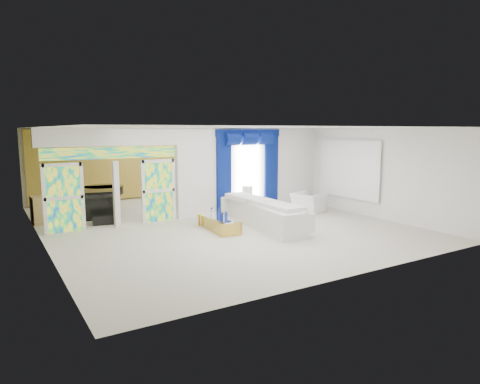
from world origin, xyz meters
TOP-DOWN VIEW (x-y plane):
  - floor at (0.00, 0.00)m, footprint 12.00×12.00m
  - dividing_wall at (2.15, 1.00)m, footprint 5.70×0.18m
  - dividing_header at (-2.85, 1.00)m, footprint 4.30×0.18m
  - stained_panel_left at (-4.28, 1.00)m, footprint 0.95×0.04m
  - stained_panel_right at (-1.42, 1.00)m, footprint 0.95×0.04m
  - stained_transom at (-2.85, 1.00)m, footprint 4.00×0.05m
  - window_pane at (1.90, 0.90)m, footprint 1.00×0.02m
  - blue_drape_left at (0.90, 0.87)m, footprint 0.55×0.10m
  - blue_drape_right at (2.90, 0.87)m, footprint 0.55×0.10m
  - blue_pelmet at (1.90, 0.87)m, footprint 2.60×0.12m
  - wall_mirror at (4.94, -1.00)m, footprint 0.04×2.70m
  - gold_curtains at (0.00, 5.90)m, footprint 9.70×0.12m
  - white_sofa at (1.00, -1.39)m, footprint 1.23×3.85m
  - coffee_table at (-0.35, -1.09)m, footprint 0.77×1.80m
  - console_table at (2.00, 0.63)m, footprint 1.18×0.46m
  - table_lamp at (1.70, 0.63)m, footprint 0.36×0.36m
  - armchair at (3.73, -0.29)m, footprint 1.14×1.24m
  - grand_piano at (-3.00, 3.04)m, footprint 1.66×2.03m
  - piano_bench at (-3.00, 1.44)m, footprint 0.89×0.45m
  - tv_console at (-4.70, 2.59)m, footprint 0.65×0.60m
  - chandelier at (-2.30, 3.40)m, footprint 0.60×0.60m
  - decanters at (-0.37, -1.14)m, footprint 0.19×1.12m

SIDE VIEW (x-z plane):
  - floor at x=0.00m, z-range 0.00..0.00m
  - piano_bench at x=-3.00m, z-range 0.00..0.28m
  - console_table at x=2.00m, z-range 0.00..0.39m
  - coffee_table at x=-0.35m, z-range 0.00..0.39m
  - armchair at x=3.73m, z-range 0.00..0.68m
  - white_sofa at x=1.00m, z-range 0.00..0.72m
  - tv_console at x=-4.70m, z-range 0.00..0.87m
  - grand_piano at x=-3.00m, z-range 0.00..0.93m
  - decanters at x=-0.37m, z-range 0.36..0.59m
  - table_lamp at x=1.70m, z-range 0.39..0.97m
  - stained_panel_left at x=-4.28m, z-range 0.00..2.00m
  - stained_panel_right at x=-1.42m, z-range 0.00..2.00m
  - blue_drape_left at x=0.90m, z-range 0.00..2.80m
  - blue_drape_right at x=2.90m, z-range 0.00..2.80m
  - window_pane at x=1.90m, z-range 0.30..2.60m
  - dividing_wall at x=2.15m, z-range 0.00..3.00m
  - gold_curtains at x=0.00m, z-range 0.05..2.95m
  - wall_mirror at x=4.94m, z-range 0.60..2.50m
  - stained_transom at x=-2.85m, z-range 2.08..2.42m
  - chandelier at x=-2.30m, z-range 2.35..2.95m
  - dividing_header at x=-2.85m, z-range 2.45..3.00m
  - blue_pelmet at x=1.90m, z-range 2.69..2.94m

